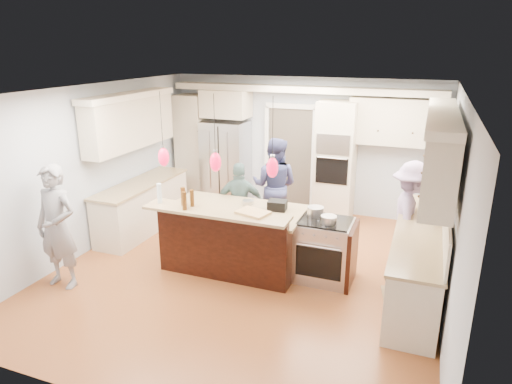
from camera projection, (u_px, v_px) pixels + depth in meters
ground_plane at (248, 270)px, 6.99m from camera, size 6.00×6.00×0.00m
room_shell at (247, 154)px, 6.43m from camera, size 5.54×6.04×2.72m
refrigerator at (226, 164)px, 9.59m from camera, size 0.90×0.70×1.80m
oven_column at (335, 162)px, 8.76m from camera, size 0.72×0.69×2.30m
back_upper_cabinets at (264, 129)px, 9.19m from camera, size 5.30×0.61×2.54m
right_counter_run at (425, 220)px, 6.11m from camera, size 0.64×3.10×2.51m
left_cabinets at (138, 175)px, 8.21m from camera, size 0.64×2.30×2.51m
kitchen_island at (234, 237)px, 6.99m from camera, size 2.10×1.46×1.12m
island_range at (326, 250)px, 6.59m from camera, size 0.82×0.71×0.92m
pendant_lights at (215, 162)px, 6.07m from camera, size 1.75×0.15×1.03m
person_bar_end at (57, 227)px, 6.30m from camera, size 0.65×0.44×1.77m
person_far_left at (275, 186)px, 8.19m from camera, size 0.87×0.69×1.75m
person_far_right at (240, 204)px, 7.69m from camera, size 0.91×0.60×1.44m
person_range_side at (411, 217)px, 6.81m from camera, size 0.79×1.17×1.69m
floor_rug at (411, 307)px, 5.99m from camera, size 0.88×1.13×0.01m
water_bottle at (159, 193)px, 6.52m from camera, size 0.07×0.07×0.29m
beer_bottle_a at (183, 196)px, 6.43m from camera, size 0.07×0.07×0.26m
beer_bottle_b at (184, 201)px, 6.25m from camera, size 0.08×0.08×0.26m
beer_bottle_c at (192, 198)px, 6.39m from camera, size 0.08×0.08×0.24m
drink_can at (185, 204)px, 6.34m from camera, size 0.07×0.07×0.12m
cutting_board at (253, 213)px, 6.14m from camera, size 0.48×0.40×0.03m
pot_large at (315, 212)px, 6.60m from camera, size 0.24×0.24×0.14m
pot_small at (329, 220)px, 6.33m from camera, size 0.22×0.22×0.11m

